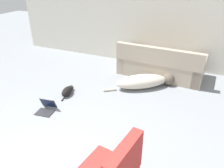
{
  "coord_description": "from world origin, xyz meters",
  "views": [
    {
      "loc": [
        1.57,
        -1.0,
        2.34
      ],
      "look_at": [
        0.26,
        1.94,
        0.65
      ],
      "focal_mm": 35.0,
      "sensor_mm": 36.0,
      "label": 1
    }
  ],
  "objects": [
    {
      "name": "dog",
      "position": [
        0.48,
        3.24,
        0.15
      ],
      "size": [
        1.42,
        1.12,
        0.3
      ],
      "rotation": [
        0.0,
        0.0,
        0.64
      ],
      "color": "beige",
      "rests_on": "ground_plane"
    },
    {
      "name": "laptop_open",
      "position": [
        -0.93,
        1.61,
        0.07
      ],
      "size": [
        0.35,
        0.36,
        0.23
      ],
      "rotation": [
        0.0,
        0.0,
        0.14
      ],
      "color": "#2D2D33",
      "rests_on": "ground_plane"
    },
    {
      "name": "cat",
      "position": [
        -0.92,
        2.27,
        0.08
      ],
      "size": [
        0.23,
        0.53,
        0.17
      ],
      "rotation": [
        0.0,
        0.0,
        1.75
      ],
      "color": "black",
      "rests_on": "ground_plane"
    },
    {
      "name": "couch",
      "position": [
        0.64,
        4.01,
        0.26
      ],
      "size": [
        2.05,
        1.01,
        0.81
      ],
      "rotation": [
        0.0,
        0.0,
        3.09
      ],
      "color": "tan",
      "rests_on": "ground_plane"
    },
    {
      "name": "wall_back",
      "position": [
        0.0,
        4.64,
        1.28
      ],
      "size": [
        7.87,
        0.06,
        2.56
      ],
      "color": "beige",
      "rests_on": "ground_plane"
    }
  ]
}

